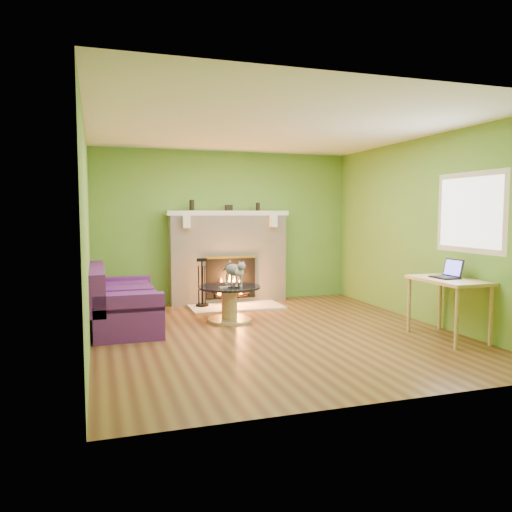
{
  "coord_description": "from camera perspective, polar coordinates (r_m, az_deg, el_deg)",
  "views": [
    {
      "loc": [
        -2.15,
        -5.95,
        1.55
      ],
      "look_at": [
        -0.11,
        0.4,
        0.97
      ],
      "focal_mm": 35.0,
      "sensor_mm": 36.0,
      "label": 1
    }
  ],
  "objects": [
    {
      "name": "remote_black",
      "position": [
        6.95,
        -2.53,
        -3.6
      ],
      "size": [
        0.17,
        0.09,
        0.02
      ],
      "primitive_type": "cube",
      "rotation": [
        0.0,
        0.0,
        -0.31
      ],
      "color": "black",
      "rests_on": "coffee_table"
    },
    {
      "name": "cat",
      "position": [
        7.16,
        -2.56,
        -1.92
      ],
      "size": [
        0.34,
        0.62,
        0.37
      ],
      "primitive_type": null,
      "rotation": [
        0.0,
        0.0,
        0.22
      ],
      "color": "slate",
      "rests_on": "coffee_table"
    },
    {
      "name": "wall_left",
      "position": [
        5.95,
        -18.76,
        2.33
      ],
      "size": [
        0.0,
        5.0,
        5.0
      ],
      "primitive_type": "plane",
      "rotation": [
        1.57,
        0.0,
        1.57
      ],
      "color": "#5C8D2E",
      "rests_on": "floor"
    },
    {
      "name": "sofa",
      "position": [
        7.02,
        -15.22,
        -5.26
      ],
      "size": [
        0.87,
        1.85,
        0.83
      ],
      "color": "#511A66",
      "rests_on": "floor"
    },
    {
      "name": "desk",
      "position": [
        6.56,
        21.14,
        -3.21
      ],
      "size": [
        0.58,
        1.0,
        0.74
      ],
      "color": "#D4B872",
      "rests_on": "floor"
    },
    {
      "name": "laptop",
      "position": [
        6.56,
        20.79,
        -1.36
      ],
      "size": [
        0.28,
        0.32,
        0.24
      ],
      "primitive_type": null,
      "rotation": [
        0.0,
        0.0,
        0.02
      ],
      "color": "black",
      "rests_on": "desk"
    },
    {
      "name": "wall_front",
      "position": [
        4.07,
        14.13,
        1.33
      ],
      "size": [
        5.0,
        0.0,
        5.0
      ],
      "primitive_type": "plane",
      "rotation": [
        -1.57,
        0.0,
        0.0
      ],
      "color": "#5C8D2E",
      "rests_on": "floor"
    },
    {
      "name": "mantel_vase_left",
      "position": [
        8.42,
        -7.35,
        5.78
      ],
      "size": [
        0.08,
        0.08,
        0.18
      ],
      "primitive_type": "cylinder",
      "color": "black",
      "rests_on": "mantel"
    },
    {
      "name": "ceiling",
      "position": [
        6.41,
        2.11,
        14.42
      ],
      "size": [
        5.0,
        5.0,
        0.0
      ],
      "primitive_type": "plane",
      "rotation": [
        3.14,
        0.0,
        0.0
      ],
      "color": "white",
      "rests_on": "wall_back"
    },
    {
      "name": "fire_tools",
      "position": [
        8.14,
        -6.18,
        -2.98
      ],
      "size": [
        0.21,
        0.21,
        0.79
      ],
      "primitive_type": null,
      "color": "black",
      "rests_on": "hearth"
    },
    {
      "name": "floor",
      "position": [
        6.51,
        2.03,
        -8.77
      ],
      "size": [
        5.0,
        5.0,
        0.0
      ],
      "primitive_type": "plane",
      "color": "#532D17",
      "rests_on": "ground"
    },
    {
      "name": "wall_back",
      "position": [
        8.72,
        -3.53,
        3.35
      ],
      "size": [
        5.0,
        0.0,
        5.0
      ],
      "primitive_type": "plane",
      "rotation": [
        1.57,
        0.0,
        0.0
      ],
      "color": "#5C8D2E",
      "rests_on": "floor"
    },
    {
      "name": "mantel_box",
      "position": [
        8.55,
        -3.13,
        5.53
      ],
      "size": [
        0.12,
        0.08,
        0.1
      ],
      "primitive_type": "cube",
      "color": "black",
      "rests_on": "mantel"
    },
    {
      "name": "hearth",
      "position": [
        8.19,
        -2.27,
        -5.81
      ],
      "size": [
        1.5,
        0.75,
        0.03
      ],
      "primitive_type": "cube",
      "color": "beige",
      "rests_on": "floor"
    },
    {
      "name": "window_pane",
      "position": [
        6.69,
        23.23,
        4.6
      ],
      "size": [
        0.0,
        1.06,
        1.06
      ],
      "primitive_type": "plane",
      "rotation": [
        1.57,
        0.0,
        -1.57
      ],
      "color": "white",
      "rests_on": "wall_right"
    },
    {
      "name": "window_frame",
      "position": [
        6.69,
        23.28,
        4.59
      ],
      "size": [
        0.0,
        1.2,
        1.2
      ],
      "primitive_type": "plane",
      "rotation": [
        1.57,
        0.0,
        -1.57
      ],
      "color": "silver",
      "rests_on": "wall_right"
    },
    {
      "name": "mantel",
      "position": [
        8.52,
        -3.2,
        4.92
      ],
      "size": [
        2.1,
        0.28,
        0.08
      ],
      "primitive_type": "cube",
      "color": "silver",
      "rests_on": "fireplace"
    },
    {
      "name": "mantel_vase_right",
      "position": [
        8.7,
        0.21,
        5.66
      ],
      "size": [
        0.07,
        0.07,
        0.14
      ],
      "primitive_type": "cylinder",
      "color": "black",
      "rests_on": "mantel"
    },
    {
      "name": "wall_right",
      "position": [
        7.4,
        18.69,
        2.8
      ],
      "size": [
        0.0,
        5.0,
        5.0
      ],
      "primitive_type": "plane",
      "rotation": [
        1.57,
        0.0,
        -1.57
      ],
      "color": "#5C8D2E",
      "rests_on": "floor"
    },
    {
      "name": "coffee_table",
      "position": [
        7.15,
        -3.06,
        -5.15
      ],
      "size": [
        0.89,
        0.89,
        0.5
      ],
      "color": "#D4B872",
      "rests_on": "floor"
    },
    {
      "name": "remote_silver",
      "position": [
        6.98,
        -3.62,
        -3.56
      ],
      "size": [
        0.18,
        0.09,
        0.02
      ],
      "primitive_type": "cube",
      "rotation": [
        0.0,
        0.0,
        0.26
      ],
      "color": "gray",
      "rests_on": "coffee_table"
    },
    {
      "name": "fireplace",
      "position": [
        8.57,
        -3.21,
        -0.21
      ],
      "size": [
        2.1,
        0.46,
        1.58
      ],
      "color": "beige",
      "rests_on": "floor"
    }
  ]
}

